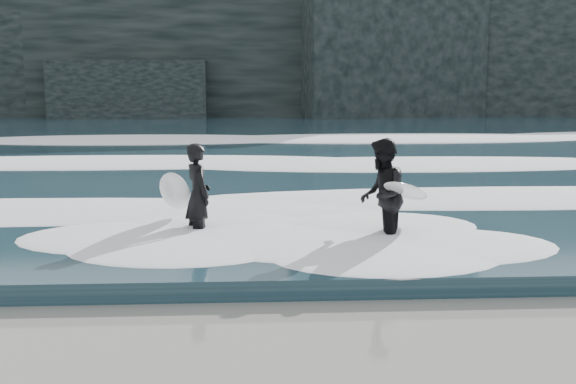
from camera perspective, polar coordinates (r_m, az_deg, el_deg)
The scene contains 7 objects.
sea at distance 35.31m, azimuth -2.57°, elevation 4.53°, with size 90.00×52.00×0.30m, color #1C3541.
headland at distance 52.23m, azimuth -2.86°, elevation 11.33°, with size 70.00×9.00×10.00m, color black.
foam_near at distance 15.41m, azimuth -1.59°, elevation -0.46°, with size 60.00×3.20×0.20m, color white.
foam_mid at distance 22.34m, azimuth -2.13°, elevation 2.57°, with size 60.00×4.00×0.24m, color white.
foam_far at distance 31.30m, azimuth -2.48°, elevation 4.50°, with size 60.00×4.80×0.30m, color white.
surfer_left at distance 12.77m, azimuth -7.41°, elevation -0.19°, with size 1.00×1.77×1.82m.
surfer_right at distance 12.25m, azimuth 7.64°, elevation -0.27°, with size 1.62×2.34×1.95m.
Camera 1 is at (-0.45, -6.19, 2.96)m, focal length 45.00 mm.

